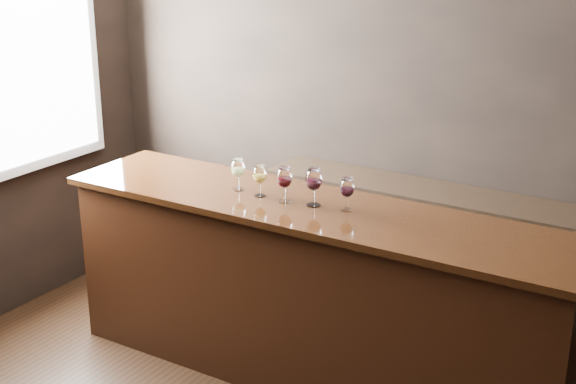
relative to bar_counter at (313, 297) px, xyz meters
The scene contains 9 objects.
room_shell 1.75m from the bar_counter, 86.25° to the right, with size 5.02×4.52×2.81m.
bar_counter is the anchor object (origin of this frame).
bar_top 0.54m from the bar_counter, ahead, with size 3.06×0.71×0.04m, color black.
back_bar_shelf 1.06m from the bar_counter, 44.18° to the left, with size 2.86×0.40×1.03m, color black.
glass_white 0.86m from the bar_counter, behind, with size 0.08×0.08×0.19m.
glass_amber 0.76m from the bar_counter, behind, with size 0.08×0.08×0.18m.
glass_red_a 0.72m from the bar_counter, behind, with size 0.09×0.09×0.20m.
glass_red_b 0.70m from the bar_counter, 129.43° to the left, with size 0.09×0.09×0.22m.
glass_red_c 0.71m from the bar_counter, 11.60° to the left, with size 0.08×0.08×0.18m.
Camera 1 is at (1.76, -2.29, 2.59)m, focal length 50.00 mm.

